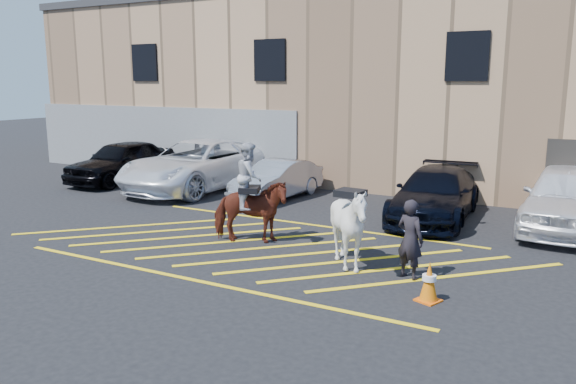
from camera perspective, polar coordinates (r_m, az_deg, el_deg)
The scene contains 12 objects.
ground at distance 13.52m, azimuth -1.97°, elevation -5.39°, with size 90.00×90.00×0.00m, color black.
car_black_suv at distance 22.67m, azimuth -16.52°, elevation 3.02°, with size 1.90×4.73×1.61m, color black.
car_white_pickup at distance 20.51m, azimuth -9.11°, elevation 2.75°, with size 2.95×6.39×1.78m, color white.
car_silver_sedan at distance 18.65m, azimuth -1.12°, elevation 1.26°, with size 1.34×3.85×1.27m, color #9599A3.
car_blue_suv at distance 16.39m, azimuth 14.73°, elevation -0.23°, with size 1.99×4.90×1.42m, color black.
car_white_suv at distance 16.38m, azimuth 26.52°, elevation -0.54°, with size 2.03×5.05×1.72m, color white.
handler at distance 11.34m, azimuth 12.31°, elevation -4.71°, with size 0.58×0.38×1.60m, color black.
warehouse at distance 24.07m, azimuth 12.77°, elevation 10.46°, with size 32.42×10.20×7.30m.
hatching_zone at distance 13.27m, azimuth -2.63°, elevation -5.69°, with size 12.60×5.12×0.01m.
mounted_bay at distance 13.48m, azimuth -3.90°, elevation -1.13°, with size 2.03×1.48×2.44m.
saddled_white at distance 11.68m, azimuth 6.28°, elevation -3.49°, with size 1.61×1.77×1.81m.
traffic_cone at distance 10.39m, azimuth 14.14°, elevation -8.83°, with size 0.49×0.49×0.73m.
Camera 1 is at (6.57, -11.16, 3.87)m, focal length 35.00 mm.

